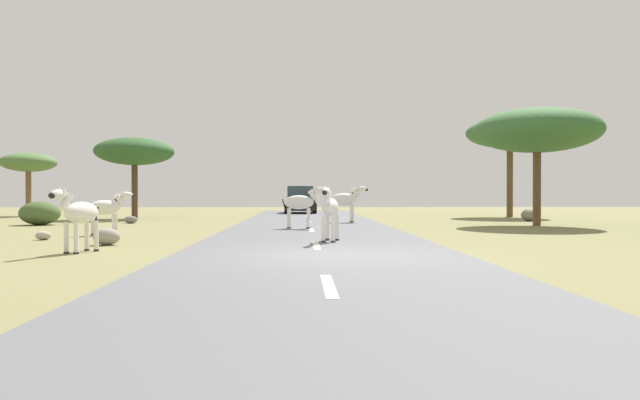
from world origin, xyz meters
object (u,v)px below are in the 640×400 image
Objects in this scene: rock_4 at (43,236)px; rock_3 at (107,237)px; tree_3 at (28,163)px; zebra_2 at (346,200)px; zebra_4 at (301,203)px; tree_2 at (510,133)px; car_0 at (300,201)px; tree_1 at (135,152)px; rock_0 at (131,220)px; zebra_1 at (107,208)px; tree_4 at (537,131)px; zebra_0 at (330,208)px; bush_1 at (40,213)px; rock_1 at (529,215)px; zebra_3 at (79,213)px.

rock_3 is at bearing -36.63° from rock_4.
tree_3 is 20.24m from rock_4.
zebra_2 is 4.76m from zebra_4.
tree_2 is at bearing 119.53° from zebra_2.
car_0 is at bearing -177.89° from zebra_2.
rock_4 is at bearing -84.00° from tree_1.
zebra_2 is 3.00× the size of rock_0.
zebra_1 is 16.64m from tree_4.
zebra_4 is at bearing -135.45° from tree_2.
zebra_0 is 18.42m from tree_1.
rock_0 is (-9.33, 0.45, -0.86)m from zebra_2.
tree_3 reaches higher than car_0.
zebra_2 is at bearing -27.64° from tree_1.
bush_1 is at bearing -93.53° from zebra_2.
tree_2 is (10.99, 17.27, 3.76)m from zebra_0.
zebra_3 is at bearing -137.75° from rock_1.
tree_4 is 5.23m from rock_1.
rock_3 is (-15.59, -12.20, -0.07)m from rock_1.
zebra_2 is at bearing 3.19° from bush_1.
tree_3 reaches higher than zebra_1.
tree_2 reaches higher than rock_3.
tree_4 reaches higher than zebra_1.
zebra_0 reaches higher than bush_1.
rock_1 is at bearing 4.46° from rock_0.
rock_0 is (8.50, -8.95, -2.92)m from tree_3.
zebra_3 is at bearing -62.76° from bush_1.
zebra_3 is 0.29× the size of tree_4.
car_0 is at bearing 51.52° from bush_1.
zebra_4 is 11.39m from bush_1.
zebra_1 is at bearing -58.61° from tree_3.
zebra_3 is at bearing -143.97° from tree_4.
zebra_1 is 19.07m from tree_3.
tree_2 is 6.97m from rock_1.
bush_1 is 11.30m from rock_3.
rock_3 is at bearing -60.81° from tree_3.
rock_1 reaches higher than rock_3.
tree_1 reaches higher than rock_1.
rock_1 is at bearing -100.67° from tree_2.
tree_2 reaches higher than tree_4.
tree_2 reaches higher than zebra_2.
tree_2 is (9.79, 7.18, 3.66)m from zebra_2.
rock_0 is 11.08m from rock_3.
tree_4 is (25.46, -11.20, 0.75)m from tree_3.
zebra_2 is 9.02m from rock_1.
rock_4 is at bearing -67.34° from zebra_1.
zebra_2 is at bearing -143.76° from tree_2.
rock_4 is at bearing -140.11° from tree_2.
tree_4 is (9.61, -14.58, 2.98)m from car_0.
rock_4 is at bearing -88.58° from rock_0.
car_0 reaches higher than zebra_2.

